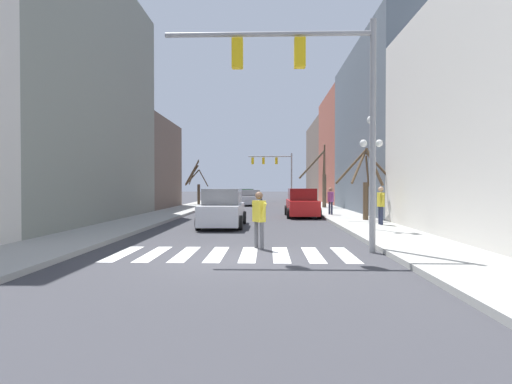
{
  "coord_description": "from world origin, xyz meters",
  "views": [
    {
      "loc": [
        0.97,
        -10.64,
        1.94
      ],
      "look_at": [
        -0.17,
        29.93,
        1.29
      ],
      "focal_mm": 28.0,
      "sensor_mm": 36.0,
      "label": 1
    }
  ],
  "objects_px": {
    "traffic_signal_far": "(275,166)",
    "street_tree_right_mid": "(322,180)",
    "car_at_intersection": "(223,209)",
    "pedestrian_crossing_street": "(331,199)",
    "car_parked_left_near": "(246,196)",
    "street_tree_right_far": "(196,184)",
    "street_lamp_right_corner": "(371,149)",
    "car_parked_left_mid": "(251,198)",
    "pedestrian_on_left_sidewalk": "(259,215)",
    "street_tree_left_far": "(366,184)",
    "car_driving_away_lane": "(302,204)",
    "pedestrian_waiting_at_curb": "(381,202)",
    "traffic_signal_near": "(315,86)"
  },
  "relations": [
    {
      "from": "traffic_signal_far",
      "to": "car_parked_left_mid",
      "type": "relative_size",
      "value": 1.29
    },
    {
      "from": "traffic_signal_near",
      "to": "street_tree_left_far",
      "type": "distance_m",
      "value": 10.41
    },
    {
      "from": "traffic_signal_far",
      "to": "street_tree_right_mid",
      "type": "xyz_separation_m",
      "value": [
        3.51,
        -16.63,
        -1.99
      ]
    },
    {
      "from": "car_parked_left_mid",
      "to": "pedestrian_crossing_street",
      "type": "relative_size",
      "value": 2.78
    },
    {
      "from": "car_driving_away_lane",
      "to": "pedestrian_waiting_at_curb",
      "type": "bearing_deg",
      "value": -154.71
    },
    {
      "from": "pedestrian_on_left_sidewalk",
      "to": "street_tree_left_far",
      "type": "relative_size",
      "value": 0.46
    },
    {
      "from": "pedestrian_on_left_sidewalk",
      "to": "pedestrian_waiting_at_curb",
      "type": "height_order",
      "value": "pedestrian_waiting_at_curb"
    },
    {
      "from": "street_lamp_right_corner",
      "to": "pedestrian_crossing_street",
      "type": "relative_size",
      "value": 2.8
    },
    {
      "from": "car_parked_left_mid",
      "to": "car_parked_left_near",
      "type": "bearing_deg",
      "value": -172.17
    },
    {
      "from": "car_parked_left_mid",
      "to": "pedestrian_crossing_street",
      "type": "height_order",
      "value": "pedestrian_crossing_street"
    },
    {
      "from": "car_driving_away_lane",
      "to": "car_parked_left_mid",
      "type": "relative_size",
      "value": 0.99
    },
    {
      "from": "car_parked_left_near",
      "to": "street_lamp_right_corner",
      "type": "bearing_deg",
      "value": 13.25
    },
    {
      "from": "car_parked_left_mid",
      "to": "car_at_intersection",
      "type": "height_order",
      "value": "car_at_intersection"
    },
    {
      "from": "street_tree_right_mid",
      "to": "car_driving_away_lane",
      "type": "bearing_deg",
      "value": -105.92
    },
    {
      "from": "street_lamp_right_corner",
      "to": "street_tree_left_far",
      "type": "xyz_separation_m",
      "value": [
        0.9,
        4.4,
        -1.39
      ]
    },
    {
      "from": "car_at_intersection",
      "to": "street_tree_right_mid",
      "type": "relative_size",
      "value": 0.89
    },
    {
      "from": "street_lamp_right_corner",
      "to": "car_parked_left_near",
      "type": "relative_size",
      "value": 1.09
    },
    {
      "from": "car_driving_away_lane",
      "to": "street_tree_right_far",
      "type": "relative_size",
      "value": 1.07
    },
    {
      "from": "pedestrian_waiting_at_curb",
      "to": "street_tree_right_mid",
      "type": "height_order",
      "value": "street_tree_right_mid"
    },
    {
      "from": "street_tree_left_far",
      "to": "car_driving_away_lane",
      "type": "bearing_deg",
      "value": 126.94
    },
    {
      "from": "traffic_signal_far",
      "to": "car_parked_left_near",
      "type": "xyz_separation_m",
      "value": [
        -3.39,
        -5.21,
        -3.66
      ]
    },
    {
      "from": "pedestrian_crossing_street",
      "to": "car_parked_left_near",
      "type": "bearing_deg",
      "value": -2.3
    },
    {
      "from": "car_parked_left_near",
      "to": "pedestrian_waiting_at_curb",
      "type": "height_order",
      "value": "pedestrian_waiting_at_curb"
    },
    {
      "from": "car_parked_left_near",
      "to": "pedestrian_waiting_at_curb",
      "type": "relative_size",
      "value": 2.44
    },
    {
      "from": "pedestrian_crossing_street",
      "to": "pedestrian_waiting_at_curb",
      "type": "height_order",
      "value": "pedestrian_waiting_at_curb"
    },
    {
      "from": "street_lamp_right_corner",
      "to": "car_parked_left_mid",
      "type": "distance_m",
      "value": 23.38
    },
    {
      "from": "pedestrian_on_left_sidewalk",
      "to": "street_tree_right_far",
      "type": "bearing_deg",
      "value": 159.28
    },
    {
      "from": "street_tree_right_far",
      "to": "street_tree_left_far",
      "type": "bearing_deg",
      "value": -55.05
    },
    {
      "from": "car_driving_away_lane",
      "to": "car_at_intersection",
      "type": "height_order",
      "value": "car_at_intersection"
    },
    {
      "from": "car_at_intersection",
      "to": "pedestrian_crossing_street",
      "type": "relative_size",
      "value": 2.79
    },
    {
      "from": "pedestrian_on_left_sidewalk",
      "to": "street_tree_right_far",
      "type": "distance_m",
      "value": 26.69
    },
    {
      "from": "pedestrian_crossing_street",
      "to": "street_tree_right_far",
      "type": "distance_m",
      "value": 17.11
    },
    {
      "from": "traffic_signal_near",
      "to": "pedestrian_crossing_street",
      "type": "xyz_separation_m",
      "value": [
        2.55,
        13.19,
        -3.68
      ]
    },
    {
      "from": "car_parked_left_mid",
      "to": "street_tree_right_far",
      "type": "bearing_deg",
      "value": -80.2
    },
    {
      "from": "traffic_signal_far",
      "to": "street_lamp_right_corner",
      "type": "xyz_separation_m",
      "value": [
        3.23,
        -33.35,
        -0.97
      ]
    },
    {
      "from": "traffic_signal_far",
      "to": "pedestrian_on_left_sidewalk",
      "type": "height_order",
      "value": "traffic_signal_far"
    },
    {
      "from": "car_at_intersection",
      "to": "street_tree_left_far",
      "type": "distance_m",
      "value": 7.66
    },
    {
      "from": "street_tree_right_far",
      "to": "street_tree_right_mid",
      "type": "bearing_deg",
      "value": -23.12
    },
    {
      "from": "street_tree_right_mid",
      "to": "car_parked_left_near",
      "type": "bearing_deg",
      "value": 121.13
    },
    {
      "from": "car_driving_away_lane",
      "to": "street_tree_right_mid",
      "type": "relative_size",
      "value": 0.88
    },
    {
      "from": "car_parked_left_mid",
      "to": "street_lamp_right_corner",
      "type": "bearing_deg",
      "value": 14.59
    },
    {
      "from": "car_parked_left_near",
      "to": "car_parked_left_mid",
      "type": "height_order",
      "value": "car_parked_left_near"
    },
    {
      "from": "traffic_signal_near",
      "to": "street_tree_right_far",
      "type": "height_order",
      "value": "traffic_signal_near"
    },
    {
      "from": "car_driving_away_lane",
      "to": "traffic_signal_far",
      "type": "bearing_deg",
      "value": 2.6
    },
    {
      "from": "traffic_signal_far",
      "to": "car_at_intersection",
      "type": "height_order",
      "value": "traffic_signal_far"
    },
    {
      "from": "car_parked_left_mid",
      "to": "street_tree_right_mid",
      "type": "distance_m",
      "value": 8.57
    },
    {
      "from": "car_at_intersection",
      "to": "pedestrian_waiting_at_curb",
      "type": "relative_size",
      "value": 2.66
    },
    {
      "from": "street_lamp_right_corner",
      "to": "street_tree_right_mid",
      "type": "relative_size",
      "value": 0.9
    },
    {
      "from": "street_tree_right_mid",
      "to": "street_tree_right_far",
      "type": "bearing_deg",
      "value": 156.88
    },
    {
      "from": "traffic_signal_far",
      "to": "street_tree_left_far",
      "type": "bearing_deg",
      "value": -81.87
    }
  ]
}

